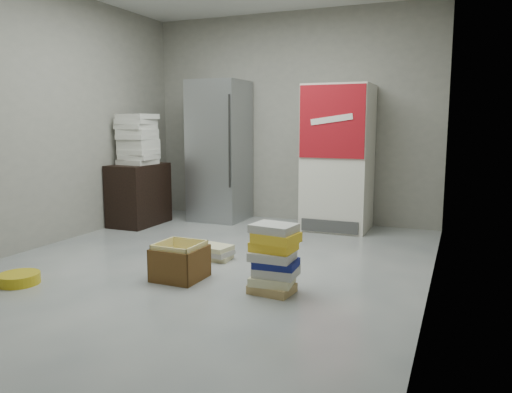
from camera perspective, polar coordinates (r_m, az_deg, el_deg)
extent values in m
plane|color=#B1B1AD|center=(4.77, -5.92, -7.93)|extent=(5.00, 5.00, 0.00)
cube|color=gray|center=(6.87, 4.01, 8.93)|extent=(4.00, 0.04, 2.80)
cube|color=gray|center=(5.81, -23.96, 8.32)|extent=(0.04, 5.00, 2.80)
cube|color=gray|center=(4.02, 20.03, 8.79)|extent=(0.04, 5.00, 2.80)
cube|color=#A4A7AC|center=(6.89, -4.17, 5.19)|extent=(0.70, 0.70, 1.90)
cylinder|color=#333333|center=(6.42, -3.07, 6.30)|extent=(0.02, 0.02, 1.19)
cube|color=silver|center=(6.32, 9.35, 4.35)|extent=(0.80, 0.70, 1.80)
cube|color=maroon|center=(5.96, 8.65, 8.45)|extent=(0.78, 0.02, 0.85)
cube|color=white|center=(5.94, 8.62, 8.71)|extent=(0.50, 0.01, 0.14)
cube|color=#3F3F3F|center=(6.09, 8.39, -3.39)|extent=(0.70, 0.02, 0.15)
cube|color=black|center=(6.75, -13.23, 0.23)|extent=(0.50, 0.80, 0.80)
cube|color=white|center=(6.70, -13.36, 3.88)|extent=(0.43, 0.43, 0.06)
cube|color=white|center=(6.69, -13.21, 4.44)|extent=(0.41, 0.41, 0.06)
cube|color=white|center=(6.68, -13.25, 4.99)|extent=(0.41, 0.41, 0.06)
cube|color=white|center=(6.70, -13.26, 5.55)|extent=(0.41, 0.41, 0.06)
cube|color=white|center=(6.69, -13.30, 6.11)|extent=(0.41, 0.41, 0.06)
cube|color=white|center=(6.67, -13.43, 6.66)|extent=(0.40, 0.40, 0.06)
cube|color=white|center=(6.68, -13.41, 7.22)|extent=(0.41, 0.41, 0.06)
cube|color=white|center=(6.68, -13.58, 7.77)|extent=(0.41, 0.41, 0.06)
cube|color=white|center=(6.67, -13.55, 8.33)|extent=(0.42, 0.42, 0.06)
cube|color=white|center=(6.67, -13.39, 8.89)|extent=(0.42, 0.42, 0.06)
cube|color=tan|center=(4.03, 1.84, -10.45)|extent=(0.36, 0.30, 0.07)
cube|color=beige|center=(4.01, 1.86, -9.53)|extent=(0.35, 0.29, 0.07)
cube|color=#B4B2AC|center=(4.00, 2.31, -8.55)|extent=(0.34, 0.27, 0.07)
cube|color=navy|center=(3.99, 2.32, -7.63)|extent=(0.35, 0.28, 0.06)
cube|color=#B4B2AC|center=(3.96, 1.88, -6.79)|extent=(0.33, 0.26, 0.07)
cube|color=yellow|center=(3.97, 2.03, -5.68)|extent=(0.35, 0.28, 0.08)
cube|color=yellow|center=(3.92, 2.33, -4.70)|extent=(0.37, 0.31, 0.08)
cube|color=#B4B2AC|center=(3.92, 2.06, -3.63)|extent=(0.36, 0.30, 0.06)
cube|color=beige|center=(4.99, -4.72, -6.89)|extent=(0.34, 0.28, 0.05)
cube|color=#B4B2AC|center=(4.96, -4.67, -6.37)|extent=(0.35, 0.29, 0.05)
cube|color=beige|center=(4.95, -4.77, -5.83)|extent=(0.35, 0.29, 0.04)
cube|color=gold|center=(4.43, -8.65, -9.19)|extent=(0.38, 0.38, 0.01)
cube|color=brown|center=(4.55, -7.39, -6.92)|extent=(0.40, 0.02, 0.28)
cube|color=brown|center=(4.24, -10.10, -8.14)|extent=(0.40, 0.02, 0.28)
cube|color=brown|center=(4.49, -10.78, -7.19)|extent=(0.02, 0.40, 0.28)
cube|color=brown|center=(4.29, -6.50, -7.83)|extent=(0.02, 0.40, 0.28)
cube|color=gold|center=(4.53, -7.50, -6.73)|extent=(0.36, 0.02, 0.32)
cube|color=gold|center=(4.24, -9.97, -7.83)|extent=(0.36, 0.02, 0.32)
cube|color=gold|center=(4.48, -10.61, -6.98)|extent=(0.02, 0.36, 0.32)
cube|color=gold|center=(4.30, -6.70, -7.56)|extent=(0.02, 0.36, 0.32)
cylinder|color=gold|center=(4.68, -25.44, -8.48)|extent=(0.34, 0.34, 0.09)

